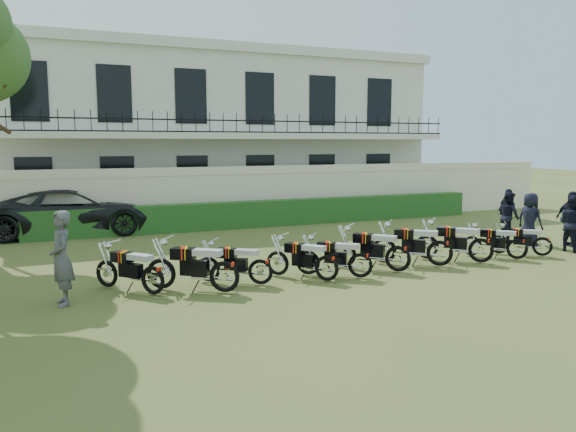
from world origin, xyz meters
The scene contains 21 objects.
ground centered at (0.00, 0.00, 0.00)m, with size 100.00×100.00×0.00m, color #435221.
perimeter_wall centered at (0.00, 8.00, 1.17)m, with size 30.00×0.35×2.30m.
hedge centered at (1.00, 7.20, 0.50)m, with size 18.00×0.60×1.00m, color #1B4B1B.
building centered at (0.00, 13.96, 3.71)m, with size 20.40×9.60×7.40m.
motorcycle_0 centered at (-5.11, -1.17, 0.48)m, with size 1.30×1.55×1.05m.
motorcycle_1 centered at (-3.67, -1.62, 0.54)m, with size 1.80×1.31×1.16m.
motorcycle_2 centered at (-2.72, -1.29, 0.46)m, with size 1.54×1.15×1.00m.
motorcycle_3 centered at (-1.20, -1.59, 0.47)m, with size 1.28×1.50×1.03m.
motorcycle_4 centered at (-0.31, -1.62, 0.47)m, with size 1.53×1.23×1.02m.
motorcycle_5 centered at (0.87, -1.45, 0.52)m, with size 1.48×1.58×1.13m.
motorcycle_6 centered at (2.24, -1.34, 0.53)m, with size 1.71×1.42×1.16m.
motorcycle_7 centered at (3.53, -1.45, 0.52)m, with size 1.55×1.54×1.14m.
motorcycle_8 centered at (4.78, -1.47, 0.45)m, with size 1.25×1.38×0.97m.
motorcycle_9 centered at (5.79, -1.42, 0.43)m, with size 1.33×1.18×0.92m.
suv centered at (-6.33, 8.17, 0.81)m, with size 2.70×5.85×1.63m, color black.
inspector centered at (-6.89, -1.17, 0.95)m, with size 0.69×0.45×1.90m, color #535358.
officer_1 centered at (7.20, -1.16, 0.84)m, with size 0.82×0.64×1.69m, color black.
officer_2 centered at (7.90, -0.56, 0.87)m, with size 1.01×0.42×1.73m, color black.
officer_3 centered at (6.88, 0.11, 0.83)m, with size 0.81×0.53×1.66m, color black.
officer_4 centered at (6.87, 0.99, 0.82)m, with size 0.79×0.62×1.63m, color black.
officer_5 centered at (8.07, 2.25, 0.79)m, with size 0.93×0.39×1.59m, color black.
Camera 1 is at (-7.07, -12.97, 3.23)m, focal length 35.00 mm.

